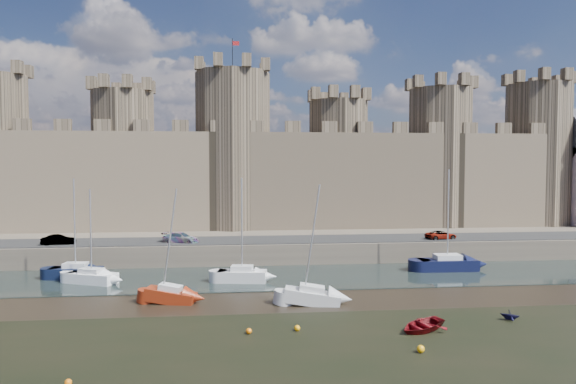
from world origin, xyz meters
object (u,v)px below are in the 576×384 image
(car_3, at_px, (441,235))
(car_2, at_px, (181,238))
(sailboat_3, at_px, (447,263))
(sailboat_4, at_px, (170,294))
(sailboat_5, at_px, (312,296))
(car_1, at_px, (58,240))
(sailboat_1, at_px, (76,271))
(sailboat_2, at_px, (242,274))
(sailboat_0, at_px, (92,276))

(car_3, bearing_deg, car_2, 77.26)
(sailboat_3, relative_size, sailboat_4, 1.14)
(sailboat_5, bearing_deg, car_1, 153.61)
(car_1, height_order, sailboat_3, sailboat_3)
(car_2, distance_m, sailboat_1, 12.62)
(car_2, relative_size, sailboat_2, 0.42)
(sailboat_2, height_order, sailboat_3, sailboat_3)
(car_3, height_order, sailboat_0, sailboat_0)
(sailboat_5, bearing_deg, sailboat_4, -179.06)
(sailboat_0, xyz_separation_m, sailboat_5, (20.73, -9.62, -0.01))
(sailboat_1, distance_m, sailboat_2, 17.47)
(sailboat_2, bearing_deg, car_3, 31.09)
(sailboat_0, xyz_separation_m, sailboat_1, (-2.24, 2.37, 0.07))
(sailboat_1, xyz_separation_m, sailboat_4, (10.94, -10.31, -0.08))
(car_3, xyz_separation_m, sailboat_4, (-31.19, -17.32, -2.32))
(car_2, distance_m, sailboat_0, 12.67)
(car_1, distance_m, car_3, 46.15)
(car_1, bearing_deg, sailboat_3, -107.80)
(car_1, bearing_deg, car_3, -98.89)
(sailboat_1, relative_size, sailboat_2, 0.99)
(sailboat_2, relative_size, sailboat_5, 1.02)
(sailboat_0, relative_size, sailboat_4, 0.95)
(sailboat_3, relative_size, sailboat_5, 1.10)
(sailboat_0, bearing_deg, car_2, 74.18)
(sailboat_0, distance_m, sailboat_4, 11.79)
(car_2, height_order, sailboat_5, sailboat_5)
(sailboat_3, bearing_deg, car_2, 167.78)
(sailboat_2, relative_size, sailboat_4, 1.06)
(car_3, relative_size, sailboat_2, 0.38)
(car_2, bearing_deg, car_3, -72.73)
(sailboat_4, relative_size, sailboat_5, 0.96)
(sailboat_4, bearing_deg, sailboat_3, 30.90)
(sailboat_0, relative_size, sailboat_5, 0.92)
(car_1, relative_size, sailboat_0, 0.40)
(sailboat_1, xyz_separation_m, sailboat_2, (17.15, -3.35, 0.02))
(car_1, xyz_separation_m, sailboat_2, (21.16, -10.44, -2.29))
(car_3, distance_m, sailboat_1, 42.77)
(car_1, distance_m, sailboat_4, 23.07)
(car_3, height_order, sailboat_3, sailboat_3)
(car_2, bearing_deg, sailboat_2, -128.31)
(sailboat_0, distance_m, sailboat_2, 14.94)
(sailboat_4, height_order, sailboat_5, sailboat_5)
(sailboat_2, xyz_separation_m, sailboat_4, (-6.20, -6.96, -0.10))
(car_1, relative_size, car_3, 0.95)
(car_1, height_order, sailboat_4, sailboat_4)
(sailboat_0, bearing_deg, sailboat_4, -19.80)
(sailboat_1, height_order, sailboat_2, sailboat_2)
(car_3, height_order, sailboat_4, sailboat_4)
(sailboat_0, height_order, sailboat_2, sailboat_2)
(sailboat_0, height_order, sailboat_4, sailboat_4)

